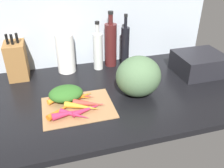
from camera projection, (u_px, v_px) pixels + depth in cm
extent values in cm
cube|color=black|center=(90.00, 96.00, 125.03)|extent=(170.00, 80.00, 3.00)
cube|color=#ADB7C1|center=(75.00, 17.00, 141.24)|extent=(170.00, 3.00, 60.00)
cube|color=#997047|center=(78.00, 107.00, 113.28)|extent=(33.08, 25.60, 0.80)
cone|color=red|center=(90.00, 104.00, 111.95)|extent=(15.48, 9.36, 3.48)
cone|color=orange|center=(61.00, 97.00, 117.88)|extent=(14.10, 9.24, 2.60)
cone|color=red|center=(81.00, 95.00, 118.93)|extent=(14.28, 9.19, 2.58)
cone|color=#B2264C|center=(69.00, 113.00, 105.79)|extent=(15.07, 5.13, 3.27)
cone|color=orange|center=(83.00, 107.00, 110.15)|extent=(16.43, 11.10, 3.12)
cone|color=orange|center=(82.00, 96.00, 117.90)|extent=(11.93, 6.56, 3.01)
cone|color=red|center=(61.00, 100.00, 115.91)|extent=(11.87, 7.62, 2.28)
cone|color=orange|center=(76.00, 97.00, 117.78)|extent=(15.12, 8.35, 2.60)
cone|color=orange|center=(60.00, 110.00, 108.00)|extent=(12.94, 11.04, 2.82)
cone|color=#B2264C|center=(89.00, 109.00, 109.20)|extent=(16.04, 7.50, 2.60)
cone|color=#B2264C|center=(75.00, 115.00, 105.33)|extent=(13.30, 10.91, 2.73)
cone|color=orange|center=(69.00, 100.00, 115.72)|extent=(13.44, 13.33, 2.05)
ellipsoid|color=#2D6023|center=(66.00, 94.00, 116.32)|extent=(16.53, 12.71, 6.99)
ellipsoid|color=#4C6B47|center=(138.00, 76.00, 118.95)|extent=(22.67, 20.62, 20.56)
cube|color=olive|center=(17.00, 60.00, 135.33)|extent=(10.77, 15.42, 20.69)
cylinder|color=black|center=(7.00, 39.00, 127.11)|extent=(1.42, 1.42, 5.50)
cylinder|color=black|center=(12.00, 39.00, 126.87)|extent=(1.46, 1.46, 5.50)
cylinder|color=black|center=(17.00, 38.00, 128.75)|extent=(1.44, 1.44, 5.50)
cylinder|color=white|center=(66.00, 53.00, 141.04)|extent=(10.56, 10.56, 23.11)
cylinder|color=silver|center=(98.00, 52.00, 144.37)|extent=(5.75, 5.75, 22.06)
cylinder|color=silver|center=(97.00, 29.00, 137.37)|extent=(2.23, 2.23, 5.83)
cylinder|color=black|center=(97.00, 23.00, 135.51)|extent=(2.56, 2.56, 1.60)
cylinder|color=#471919|center=(111.00, 45.00, 147.74)|extent=(7.40, 7.40, 26.40)
cylinder|color=#471919|center=(111.00, 19.00, 139.63)|extent=(2.73, 2.73, 5.91)
cylinder|color=black|center=(111.00, 13.00, 137.75)|extent=(3.14, 3.14, 1.60)
cylinder|color=black|center=(125.00, 47.00, 147.72)|extent=(5.07, 5.07, 24.54)
cylinder|color=black|center=(126.00, 22.00, 139.98)|extent=(1.86, 1.86, 6.29)
cylinder|color=black|center=(126.00, 15.00, 138.00)|extent=(2.14, 2.14, 1.60)
cube|color=black|center=(199.00, 63.00, 141.95)|extent=(27.23, 23.56, 12.00)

